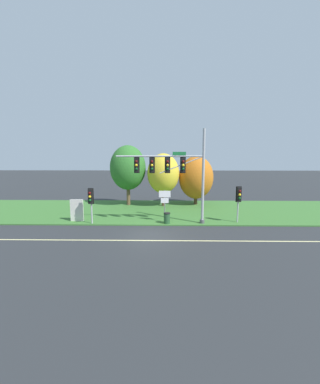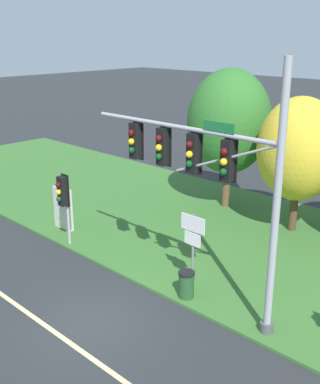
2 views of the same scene
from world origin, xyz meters
name	(u,v)px [view 1 (image 1 of 2)]	position (x,y,z in m)	size (l,w,h in m)	color
ground_plane	(149,235)	(0.00, 0.00, 0.00)	(160.00, 160.00, 0.00)	#282B2D
lane_stripe	(148,240)	(0.00, -1.20, 0.00)	(36.00, 0.16, 0.01)	beige
grass_verge	(154,210)	(0.00, 8.25, 0.05)	(48.00, 11.50, 0.10)	#386B2D
traffic_signal_mast	(175,170)	(1.97, 3.08, 4.64)	(7.42, 0.49, 7.88)	#9EA0A5
pedestrian_signal_near_kerb	(91,198)	(-5.01, 2.63, 2.28)	(0.46, 0.55, 3.03)	#9EA0A5
pedestrian_signal_further_along	(239,197)	(7.41, 3.28, 2.37)	(0.46, 0.55, 3.13)	#9EA0A5
route_sign_post	(165,200)	(1.14, 3.44, 2.00)	(0.99, 0.08, 2.78)	slate
tree_nearest_road	(128,168)	(-3.08, 11.09, 4.40)	(4.07, 4.07, 6.85)	brown
tree_left_of_mast	(163,174)	(0.97, 10.59, 3.78)	(3.58, 3.58, 5.94)	#4C3823
tree_behind_signpost	(196,178)	(4.78, 11.60, 3.25)	(3.98, 3.98, 5.65)	#4C3823
info_kiosk	(77,210)	(-6.55, 3.63, 1.04)	(1.10, 0.24, 1.90)	beige
trash_bin	(167,218)	(1.33, 2.93, 0.57)	(0.56, 0.56, 0.93)	#234C28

